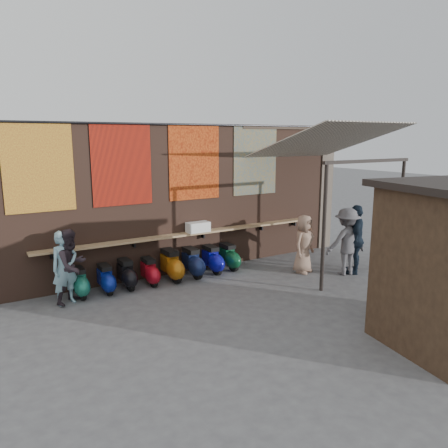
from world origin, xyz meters
name	(u,v)px	position (x,y,z in m)	size (l,w,h in m)	color
ground	(235,299)	(0.00, 0.00, 0.00)	(70.00, 70.00, 0.00)	#474749
brick_wall	(181,199)	(0.00, 2.70, 2.00)	(10.00, 0.40, 4.00)	brown
pier_right	(322,188)	(5.20, 2.70, 2.00)	(0.50, 0.50, 4.00)	#4C4238
eating_counter	(188,234)	(0.00, 2.33, 1.10)	(8.00, 0.32, 0.05)	#9E7A51
shelf_box	(198,227)	(0.29, 2.30, 1.26)	(0.63, 0.31, 0.27)	white
tapestry_redgold	(39,167)	(-3.60, 2.48, 3.00)	(1.50, 0.02, 2.00)	maroon
tapestry_sun	(122,165)	(-1.70, 2.48, 3.00)	(1.50, 0.02, 2.00)	red
tapestry_orange	(195,162)	(0.30, 2.48, 3.00)	(1.50, 0.02, 2.00)	#C74D18
tapestry_multi	(255,160)	(2.30, 2.48, 3.00)	(1.50, 0.02, 2.00)	#22567C
hang_rail	(184,124)	(0.00, 2.47, 3.98)	(0.06, 0.06, 9.50)	black
scooter_stool_0	(80,283)	(-2.99, 2.03, 0.35)	(0.33, 0.73, 0.69)	#1A6854
scooter_stool_1	(106,279)	(-2.39, 1.98, 0.34)	(0.32, 0.71, 0.68)	navy
scooter_stool_2	(127,274)	(-1.86, 2.03, 0.36)	(0.34, 0.75, 0.72)	black
scooter_stool_3	(150,272)	(-1.27, 1.99, 0.34)	(0.32, 0.71, 0.67)	maroon
scooter_stool_4	(172,265)	(-0.67, 1.99, 0.40)	(0.38, 0.85, 0.81)	#9B560E
scooter_stool_5	(192,263)	(-0.07, 1.97, 0.39)	(0.37, 0.82, 0.78)	#121C43
scooter_stool_6	(212,260)	(0.55, 2.01, 0.37)	(0.35, 0.78, 0.74)	#0D0E90
scooter_stool_7	(229,257)	(1.12, 2.04, 0.36)	(0.34, 0.76, 0.72)	#0D4426
diner_left	(65,268)	(-3.34, 1.78, 0.83)	(0.60, 0.40, 1.66)	#82AEBE
diner_right	(71,266)	(-3.19, 1.79, 0.84)	(0.82, 0.64, 1.68)	#2C2229
shopper_navy	(356,239)	(3.86, -0.03, 0.94)	(1.11, 0.46, 1.89)	black
shopper_grey	(347,241)	(3.57, 0.02, 0.91)	(1.17, 0.67, 1.82)	#525055
shopper_tan	(304,244)	(2.71, 0.74, 0.80)	(0.78, 0.51, 1.60)	#977560
stall_sign	(425,223)	(2.43, -2.95, 2.03)	(1.20, 0.04, 0.50)	gold
stall_shelf	(420,273)	(2.43, -2.95, 1.02)	(2.15, 0.10, 0.06)	#473321
awning_canvas	(325,141)	(3.50, 0.90, 3.55)	(3.20, 3.40, 0.03)	beige
awning_ledger	(288,127)	(3.50, 2.49, 3.95)	(3.30, 0.08, 0.12)	#33261C
awning_header	(368,161)	(3.50, -0.60, 3.08)	(3.00, 0.08, 0.08)	black
awning_post_left	(324,228)	(2.10, -0.60, 1.55)	(0.09, 0.09, 3.10)	black
awning_post_right	(400,217)	(4.90, -0.60, 1.55)	(0.09, 0.09, 3.10)	black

